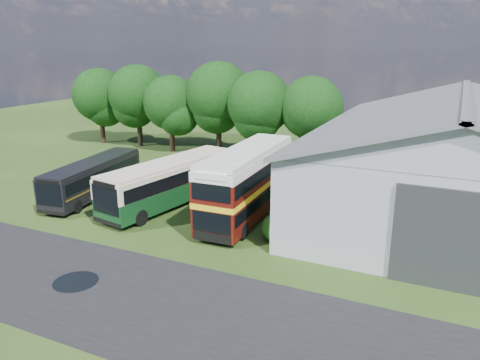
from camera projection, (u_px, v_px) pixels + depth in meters
The scene contains 16 objects.
ground at pixel (138, 263), 25.07m from camera, with size 120.00×120.00×0.00m, color #1E3811.
asphalt_road at pixel (151, 303), 21.24m from camera, with size 60.00×8.00×0.02m, color black.
puddle at pixel (76, 282), 23.07m from camera, with size 2.20×2.20×0.01m, color black.
storage_shed at pixel (459, 153), 31.69m from camera, with size 18.80×24.80×8.15m.
tree_far_left at pixel (100, 95), 53.70m from camera, with size 6.12×6.12×8.64m.
tree_left_a at pixel (138, 94), 52.02m from camera, with size 6.46×6.46×9.12m.
tree_left_b at pixel (171, 103), 49.29m from camera, with size 5.78×5.78×8.16m.
tree_mid at pixel (218, 95), 48.13m from camera, with size 6.80×6.80×9.60m.
tree_right_a at pixel (259, 103), 45.37m from camera, with size 6.26×6.26×8.83m.
tree_right_b at pixel (311, 108), 44.10m from camera, with size 5.98×5.98×8.45m.
shrub_front at pixel (275, 240), 28.01m from camera, with size 1.70×1.70×1.70m, color #194714.
shrub_mid at pixel (287, 228), 29.75m from camera, with size 1.60×1.60×1.60m, color #194714.
shrub_back at pixel (297, 218), 31.49m from camera, with size 1.80×1.80×1.80m, color #194714.
bus_green_single at pixel (171, 182), 33.66m from camera, with size 4.71×12.09×3.25m.
bus_maroon_double at pixel (247, 183), 31.15m from camera, with size 3.17×11.02×4.70m.
bus_dark_single at pixel (93, 178), 35.58m from camera, with size 3.59×10.27×2.77m.
Camera 1 is at (14.62, -18.33, 11.35)m, focal length 35.00 mm.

